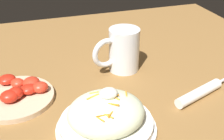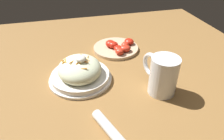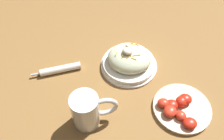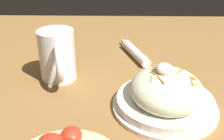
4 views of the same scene
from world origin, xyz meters
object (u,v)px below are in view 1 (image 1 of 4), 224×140
at_px(beer_mug, 123,52).
at_px(napkin_roll, 199,93).
at_px(tomato_plate, 17,94).
at_px(salad_plate, 106,117).

xyz_separation_m(beer_mug, napkin_roll, (0.15, -0.22, -0.05)).
relative_size(beer_mug, napkin_roll, 0.81).
bearing_deg(beer_mug, tomato_plate, -168.37).
bearing_deg(napkin_roll, tomato_plate, 162.77).
bearing_deg(napkin_roll, beer_mug, 124.24).
relative_size(salad_plate, tomato_plate, 1.12).
relative_size(beer_mug, tomato_plate, 0.75).
relative_size(salad_plate, napkin_roll, 1.20).
bearing_deg(tomato_plate, salad_plate, -45.79).
xyz_separation_m(beer_mug, tomato_plate, (-0.33, -0.07, -0.05)).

